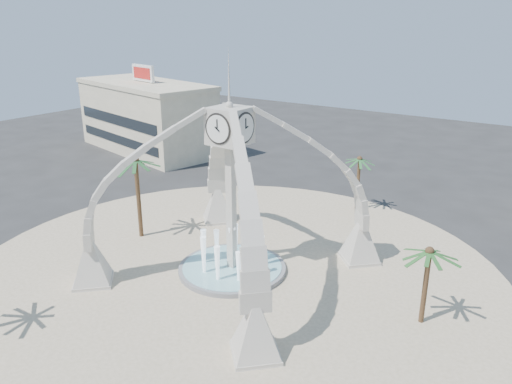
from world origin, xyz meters
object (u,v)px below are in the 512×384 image
Objects in this scene: fountain at (232,268)px; palm_west at (135,161)px; palm_east at (430,252)px; palm_north at (360,160)px; clock_tower at (231,189)px.

palm_west reaches higher than fountain.
palm_east is at bearing 6.13° from fountain.
palm_north is at bearing 82.05° from fountain.
clock_tower is 2.35× the size of palm_west.
clock_tower is 10.32m from palm_west.
fountain is (0.00, 0.00, -6.20)m from clock_tower.
palm_east is 24.08m from palm_west.
clock_tower reaches higher than palm_east.
fountain is 1.44× the size of palm_east.
fountain is 14.49m from palm_east.
palm_west is (-10.30, 0.50, 0.27)m from clock_tower.
clock_tower is 13.86m from palm_east.
clock_tower is 3.23× the size of palm_east.
palm_north is (2.37, 16.99, -1.33)m from clock_tower.
clock_tower is at bearing -173.87° from palm_east.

